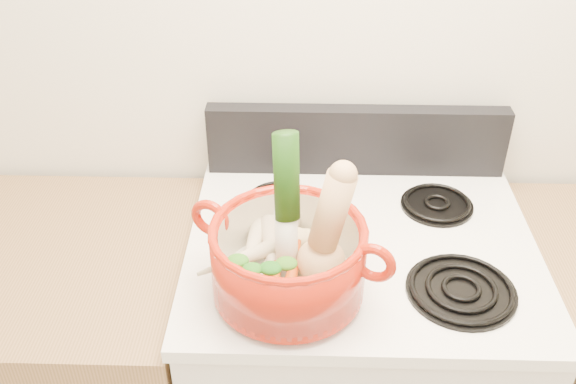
{
  "coord_description": "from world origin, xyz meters",
  "views": [
    {
      "loc": [
        -0.13,
        0.27,
        1.85
      ],
      "look_at": [
        -0.16,
        1.2,
        1.22
      ],
      "focal_mm": 40.0,
      "sensor_mm": 36.0,
      "label": 1
    }
  ],
  "objects_px": {
    "stove_body": "(350,384)",
    "dutch_oven": "(288,260)",
    "leek": "(286,207)",
    "squash": "(322,228)"
  },
  "relations": [
    {
      "from": "stove_body",
      "to": "dutch_oven",
      "type": "bearing_deg",
      "value": -132.38
    },
    {
      "from": "dutch_oven",
      "to": "leek",
      "type": "relative_size",
      "value": 0.94
    },
    {
      "from": "stove_body",
      "to": "squash",
      "type": "distance_m",
      "value": 0.69
    },
    {
      "from": "dutch_oven",
      "to": "leek",
      "type": "height_order",
      "value": "leek"
    },
    {
      "from": "squash",
      "to": "stove_body",
      "type": "bearing_deg",
      "value": 53.41
    },
    {
      "from": "dutch_oven",
      "to": "leek",
      "type": "bearing_deg",
      "value": 126.49
    },
    {
      "from": "dutch_oven",
      "to": "squash",
      "type": "distance_m",
      "value": 0.1
    },
    {
      "from": "squash",
      "to": "leek",
      "type": "relative_size",
      "value": 0.77
    },
    {
      "from": "stove_body",
      "to": "leek",
      "type": "relative_size",
      "value": 2.88
    },
    {
      "from": "squash",
      "to": "leek",
      "type": "distance_m",
      "value": 0.08
    }
  ]
}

